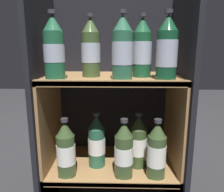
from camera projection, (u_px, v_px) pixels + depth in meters
name	position (u px, v px, depth m)	size (l,w,h in m)	color
fridge_back_wall	(113.00, 94.00, 1.13)	(0.61, 0.02, 0.95)	black
fridge_side_left	(46.00, 102.00, 0.97)	(0.02, 0.37, 0.95)	black
fridge_side_right	(179.00, 103.00, 0.95)	(0.02, 0.37, 0.95)	black
shelf_lower	(112.00, 170.00, 1.02)	(0.57, 0.33, 0.19)	#9E7547
shelf_upper	(112.00, 115.00, 0.97)	(0.57, 0.33, 0.60)	#9E7547
bottle_upper_front_0	(54.00, 49.00, 0.81)	(0.08, 0.08, 0.25)	#1E5638
bottle_upper_front_1	(122.00, 49.00, 0.80)	(0.08, 0.08, 0.25)	#285B42
bottle_upper_front_2	(167.00, 50.00, 0.80)	(0.08, 0.08, 0.25)	#144228
bottle_upper_back_0	(91.00, 49.00, 0.89)	(0.08, 0.08, 0.25)	#384C28
bottle_upper_back_1	(142.00, 49.00, 0.88)	(0.08, 0.08, 0.25)	#194C2D
bottle_lower_front_0	(66.00, 151.00, 0.89)	(0.08, 0.08, 0.25)	#384C28
bottle_lower_front_1	(124.00, 151.00, 0.89)	(0.08, 0.08, 0.25)	#384C28
bottle_lower_front_2	(157.00, 152.00, 0.88)	(0.08, 0.08, 0.25)	#384C28
bottle_lower_back_0	(97.00, 142.00, 0.97)	(0.08, 0.08, 0.25)	#285B42
bottle_lower_back_1	(138.00, 142.00, 0.97)	(0.08, 0.08, 0.25)	#384C28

